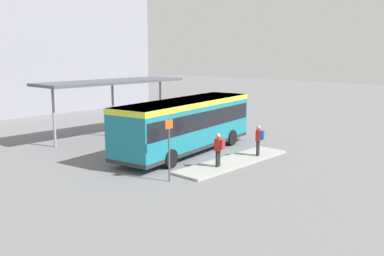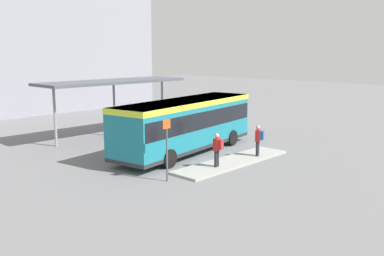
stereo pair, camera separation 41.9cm
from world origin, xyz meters
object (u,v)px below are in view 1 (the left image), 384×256
(pedestrian_companion, at_px, (259,138))
(bicycle_yellow, at_px, (196,118))
(bicycle_green, at_px, (212,121))
(pedestrian_waiting, at_px, (219,148))
(bicycle_red, at_px, (204,119))
(platform_sign, at_px, (169,147))
(bicycle_blue, at_px, (221,122))
(city_bus, at_px, (186,122))

(pedestrian_companion, bearing_deg, bicycle_yellow, -53.86)
(bicycle_green, relative_size, bicycle_yellow, 1.07)
(pedestrian_waiting, xyz_separation_m, bicycle_red, (9.73, 9.39, -0.73))
(bicycle_green, xyz_separation_m, platform_sign, (-12.75, -8.17, 1.20))
(bicycle_blue, bearing_deg, platform_sign, 115.56)
(city_bus, relative_size, pedestrian_companion, 6.26)
(bicycle_blue, relative_size, bicycle_red, 1.08)
(pedestrian_waiting, distance_m, bicycle_yellow, 14.17)
(pedestrian_companion, xyz_separation_m, platform_sign, (-6.34, 0.51, 0.47))
(city_bus, xyz_separation_m, platform_sign, (-4.57, -3.28, -0.22))
(bicycle_red, height_order, bicycle_yellow, bicycle_red)
(bicycle_blue, height_order, bicycle_red, bicycle_blue)
(city_bus, relative_size, platform_sign, 3.77)
(city_bus, bearing_deg, bicycle_red, 26.27)
(pedestrian_waiting, relative_size, bicycle_yellow, 1.10)
(bicycle_green, xyz_separation_m, bicycle_yellow, (0.07, 1.77, -0.02))
(platform_sign, bearing_deg, city_bus, 35.64)
(bicycle_green, height_order, bicycle_yellow, bicycle_green)
(city_bus, relative_size, bicycle_blue, 6.08)
(pedestrian_waiting, bearing_deg, bicycle_red, -57.74)
(city_bus, bearing_deg, pedestrian_waiting, -121.03)
(city_bus, height_order, pedestrian_waiting, city_bus)
(bicycle_yellow, bearing_deg, city_bus, -43.73)
(pedestrian_companion, height_order, bicycle_green, pedestrian_companion)
(bicycle_red, bearing_deg, pedestrian_waiting, -55.80)
(bicycle_green, bearing_deg, bicycle_blue, 2.08)
(bicycle_blue, xyz_separation_m, platform_sign, (-12.75, -7.28, 1.18))
(city_bus, bearing_deg, platform_sign, -153.10)
(bicycle_blue, bearing_deg, pedestrian_companion, 136.39)
(pedestrian_waiting, bearing_deg, bicycle_green, -60.36)
(bicycle_blue, bearing_deg, city_bus, 111.91)
(bicycle_blue, bearing_deg, pedestrian_waiting, 124.08)
(pedestrian_companion, distance_m, bicycle_red, 11.58)
(bicycle_red, distance_m, bicycle_yellow, 0.89)
(pedestrian_companion, relative_size, platform_sign, 0.60)
(bicycle_yellow, bearing_deg, pedestrian_waiting, -36.09)
(city_bus, xyz_separation_m, pedestrian_waiting, (-1.48, -3.61, -0.70))
(city_bus, distance_m, pedestrian_companion, 4.24)
(bicycle_blue, relative_size, platform_sign, 0.62)
(bicycle_blue, height_order, bicycle_yellow, bicycle_blue)
(pedestrian_waiting, height_order, bicycle_yellow, pedestrian_waiting)
(pedestrian_companion, xyz_separation_m, bicycle_green, (6.41, 8.68, -0.73))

